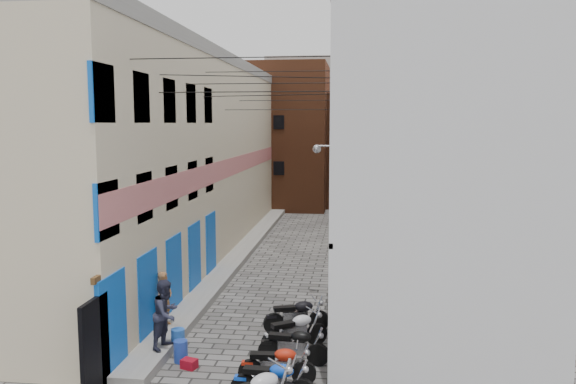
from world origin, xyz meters
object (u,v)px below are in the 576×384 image
at_px(person_a, 165,299).
at_px(water_jug_near, 181,351).
at_px(motorcycle_c, 273,379).
at_px(person_b, 166,314).
at_px(motorcycle_e, 293,343).
at_px(motorcycle_f, 295,329).
at_px(motorcycle_g, 297,314).
at_px(water_jug_far, 178,340).
at_px(motorcycle_d, 277,362).
at_px(red_crate, 189,364).

bearing_deg(person_a, water_jug_near, -140.53).
relative_size(motorcycle_c, person_b, 1.04).
relative_size(motorcycle_e, water_jug_near, 3.29).
relative_size(motorcycle_f, person_a, 1.22).
height_order(motorcycle_e, motorcycle_g, motorcycle_g).
bearing_deg(water_jug_near, motorcycle_c, -34.36).
distance_m(motorcycle_e, motorcycle_f, 0.90).
bearing_deg(motorcycle_c, person_a, -132.27).
relative_size(person_a, person_b, 0.88).
distance_m(motorcycle_g, person_a, 3.75).
distance_m(motorcycle_c, person_a, 5.06).
bearing_deg(water_jug_far, person_a, 123.97).
height_order(person_b, water_jug_far, person_b).
xyz_separation_m(person_a, water_jug_near, (1.01, -1.76, -0.76)).
bearing_deg(motorcycle_g, water_jug_far, -79.23).
relative_size(motorcycle_c, water_jug_near, 3.37).
xyz_separation_m(motorcycle_c, motorcycle_e, (0.22, 2.00, -0.01)).
bearing_deg(motorcycle_e, motorcycle_c, -1.17).
xyz_separation_m(motorcycle_e, motorcycle_f, (-0.06, 0.90, 0.03)).
xyz_separation_m(motorcycle_d, motorcycle_g, (0.10, 3.24, 0.04)).
relative_size(motorcycle_d, motorcycle_e, 1.00).
bearing_deg(motorcycle_c, motorcycle_d, -176.26).
relative_size(motorcycle_c, motorcycle_d, 1.03).
xyz_separation_m(person_b, water_jug_far, (0.15, 0.43, -0.85)).
bearing_deg(person_b, red_crate, -113.03).
bearing_deg(person_a, motorcycle_f, -89.88).
distance_m(motorcycle_c, person_b, 3.72).
distance_m(motorcycle_d, water_jug_near, 2.74).
bearing_deg(water_jug_far, person_b, -109.35).
xyz_separation_m(motorcycle_c, red_crate, (-2.27, 1.42, -0.42)).
distance_m(motorcycle_c, motorcycle_e, 2.01).
xyz_separation_m(water_jug_near, red_crate, (0.32, -0.35, -0.16)).
relative_size(motorcycle_c, motorcycle_f, 0.97).
relative_size(motorcycle_g, person_b, 1.09).
xyz_separation_m(motorcycle_f, person_a, (-3.76, 0.63, 0.48)).
height_order(motorcycle_f, person_a, person_a).
xyz_separation_m(motorcycle_d, motorcycle_e, (0.25, 1.15, 0.00)).
height_order(motorcycle_g, person_b, person_b).
height_order(motorcycle_d, person_b, person_b).
bearing_deg(motorcycle_c, person_b, -121.81).
bearing_deg(person_b, water_jug_far, -3.32).
xyz_separation_m(motorcycle_d, water_jug_near, (-2.57, 0.92, -0.25)).
relative_size(motorcycle_f, water_jug_far, 3.36).
bearing_deg(person_a, motorcycle_c, -124.82).
height_order(motorcycle_f, motorcycle_g, motorcycle_g).
xyz_separation_m(motorcycle_f, motorcycle_g, (-0.08, 1.19, 0.00)).
height_order(motorcycle_d, motorcycle_e, motorcycle_e).
distance_m(person_a, water_jug_near, 2.16).
bearing_deg(motorcycle_d, water_jug_far, -122.41).
height_order(motorcycle_d, red_crate, motorcycle_d).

